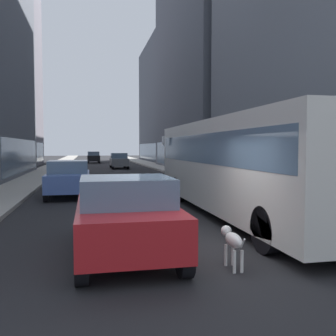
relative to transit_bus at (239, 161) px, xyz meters
name	(u,v)px	position (x,y,z in m)	size (l,w,h in m)	color
ground_plane	(106,167)	(-2.80, 31.32, -1.78)	(120.00, 120.00, 0.00)	#232326
sidewalk_left	(53,167)	(-8.50, 31.32, -1.70)	(2.40, 110.00, 0.15)	#ADA89E
sidewalk_right	(156,166)	(2.90, 31.32, -1.70)	(2.40, 110.00, 0.15)	#ADA89E
building_right_mid	(228,42)	(9.10, 24.76, 10.96)	(11.23, 19.43, 25.49)	#4C515B
building_right_far	(177,103)	(9.10, 46.81, 7.47)	(9.33, 20.54, 18.52)	#4C515B
transit_bus	(239,161)	(0.00, 0.00, 0.00)	(2.78, 11.53, 3.05)	silver
car_grey_wagon	(119,161)	(-1.60, 27.98, -0.96)	(1.73, 4.19, 1.62)	slate
car_red_coupe	(126,216)	(-4.00, -3.69, -0.96)	(1.91, 3.93, 1.62)	red
car_black_suv	(94,157)	(-4.00, 42.80, -0.96)	(1.72, 4.36, 1.62)	black
car_blue_hatchback	(69,178)	(-5.60, 6.12, -0.96)	(1.81, 4.24, 1.62)	#4C6BB7
dalmatian_dog	(232,240)	(-2.17, -4.87, -1.26)	(0.22, 0.96, 0.72)	white
traffic_light_near	(302,140)	(2.10, -0.21, 0.66)	(0.24, 0.41, 3.40)	black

